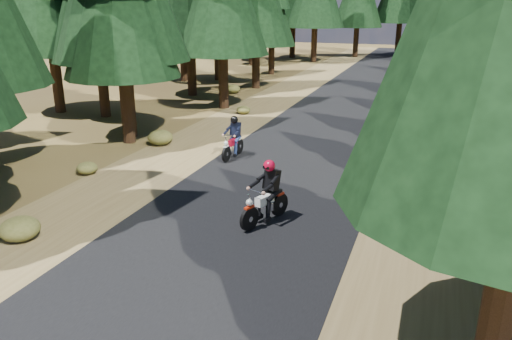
# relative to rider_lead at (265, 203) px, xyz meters

# --- Properties ---
(ground) EXTENTS (120.00, 120.00, 0.00)m
(ground) POSITION_rel_rider_lead_xyz_m (-0.59, -0.56, -0.57)
(ground) COLOR #463319
(ground) RESTS_ON ground
(road) EXTENTS (6.00, 100.00, 0.01)m
(road) POSITION_rel_rider_lead_xyz_m (-0.59, 4.44, -0.56)
(road) COLOR black
(road) RESTS_ON ground
(shoulder_l) EXTENTS (3.20, 100.00, 0.01)m
(shoulder_l) POSITION_rel_rider_lead_xyz_m (-5.19, 4.44, -0.56)
(shoulder_l) COLOR brown
(shoulder_l) RESTS_ON ground
(shoulder_r) EXTENTS (3.20, 100.00, 0.01)m
(shoulder_r) POSITION_rel_rider_lead_xyz_m (4.01, 4.44, -0.56)
(shoulder_r) COLOR brown
(shoulder_r) RESTS_ON ground
(understory_shrubs) EXTENTS (15.32, 31.49, 0.61)m
(understory_shrubs) POSITION_rel_rider_lead_xyz_m (0.20, 5.64, -0.29)
(understory_shrubs) COLOR #474C1E
(understory_shrubs) RESTS_ON ground
(rider_lead) EXTENTS (1.20, 1.96, 1.68)m
(rider_lead) POSITION_rel_rider_lead_xyz_m (0.00, 0.00, 0.00)
(rider_lead) COLOR white
(rider_lead) RESTS_ON road
(rider_follow) EXTENTS (0.61, 1.75, 1.54)m
(rider_follow) POSITION_rel_rider_lead_xyz_m (-2.99, 5.05, -0.05)
(rider_follow) COLOR maroon
(rider_follow) RESTS_ON road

